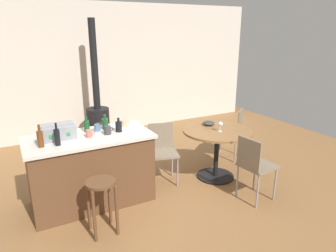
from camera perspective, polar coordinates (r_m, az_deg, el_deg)
ground_plane at (r=4.27m, az=-3.79°, el=-12.93°), size 8.80×8.80×0.00m
back_wall at (r=6.62m, az=-15.16°, el=9.86°), size 8.00×0.10×2.70m
kitchen_island at (r=4.06m, az=-14.04°, el=-7.83°), size 1.53×0.75×0.91m
wooden_stool at (r=3.46m, az=-12.25°, el=-12.44°), size 0.33×0.33×0.62m
dining_table at (r=4.61m, az=9.06°, el=-2.77°), size 1.02×1.02×0.76m
folding_chair_near at (r=4.48m, az=-1.04°, el=-4.17°), size 0.49×0.49×0.86m
folding_chair_far at (r=4.10m, az=15.69°, el=-6.70°), size 0.44×0.44×0.88m
folding_chair_left at (r=5.36m, az=11.85°, el=-0.62°), size 0.56×0.56×0.88m
wood_stove at (r=6.18m, az=-12.87°, el=2.04°), size 0.44×0.45×2.36m
toolbox at (r=3.90m, az=-19.79°, el=-0.94°), size 0.40×0.29×0.18m
bottle_0 at (r=4.05m, az=-14.85°, el=0.06°), size 0.07×0.07×0.20m
bottle_1 at (r=3.66m, az=-19.87°, el=-1.87°), size 0.06×0.06×0.26m
bottle_2 at (r=4.10m, az=-11.59°, el=0.47°), size 0.08×0.08×0.20m
bottle_3 at (r=3.67m, az=-22.61°, el=-2.14°), size 0.07×0.07×0.26m
bottle_4 at (r=3.97m, az=-9.14°, el=-0.05°), size 0.08×0.08×0.18m
cup_0 at (r=3.90m, az=-11.15°, el=-0.75°), size 0.12×0.09×0.11m
cup_1 at (r=4.05m, az=-12.98°, el=-0.28°), size 0.11×0.07×0.09m
cup_2 at (r=4.17m, az=-8.23°, el=0.52°), size 0.12×0.09×0.09m
cup_3 at (r=3.84m, az=-14.41°, el=-1.35°), size 0.11×0.07×0.09m
wine_glass at (r=4.45m, az=9.71°, el=0.31°), size 0.07×0.07×0.14m
serving_bowl at (r=4.73m, az=7.54°, el=0.56°), size 0.18×0.18×0.07m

